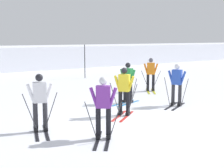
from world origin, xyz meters
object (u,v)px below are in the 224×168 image
(skier_blue, at_px, (177,82))
(skier_orange, at_px, (151,73))
(skier_white, at_px, (40,101))
(skier_yellow, at_px, (124,90))
(trail_marker_pole, at_px, (85,61))
(skier_green, at_px, (128,81))
(skier_purple, at_px, (103,104))

(skier_blue, height_order, skier_orange, same)
(skier_white, xyz_separation_m, skier_yellow, (3.18, 0.19, 0.00))
(skier_orange, bearing_deg, skier_blue, -113.90)
(skier_orange, height_order, skier_white, same)
(skier_orange, xyz_separation_m, trail_marker_pole, (-0.20, 6.56, 0.22))
(skier_blue, distance_m, skier_white, 5.94)
(trail_marker_pole, bearing_deg, skier_green, -107.25)
(skier_blue, height_order, skier_purple, same)
(skier_yellow, xyz_separation_m, skier_purple, (-2.01, -1.79, 0.04))
(skier_green, height_order, skier_purple, same)
(skier_blue, bearing_deg, trail_marker_pole, 82.75)
(skier_blue, relative_size, skier_purple, 1.00)
(trail_marker_pole, bearing_deg, skier_white, -125.18)
(skier_blue, xyz_separation_m, skier_orange, (1.45, 3.28, -0.04))
(skier_orange, distance_m, skier_white, 8.22)
(skier_blue, relative_size, skier_white, 1.00)
(skier_orange, xyz_separation_m, skier_white, (-7.38, -3.62, 0.00))
(skier_green, distance_m, trail_marker_pole, 8.69)
(skier_green, bearing_deg, skier_yellow, -130.09)
(skier_green, bearing_deg, skier_orange, 32.04)
(skier_orange, height_order, skier_yellow, same)
(skier_yellow, bearing_deg, skier_orange, 39.22)
(skier_purple, relative_size, trail_marker_pole, 0.75)
(skier_blue, distance_m, skier_yellow, 2.75)
(skier_yellow, relative_size, trail_marker_pole, 0.75)
(skier_purple, height_order, trail_marker_pole, trail_marker_pole)
(skier_white, distance_m, skier_yellow, 3.18)
(skier_yellow, xyz_separation_m, trail_marker_pole, (4.00, 9.99, 0.22))
(skier_orange, distance_m, skier_purple, 8.11)
(skier_orange, xyz_separation_m, skier_yellow, (-4.20, -3.43, 0.00))
(skier_blue, relative_size, skier_yellow, 1.00)
(skier_purple, bearing_deg, skier_green, 45.45)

